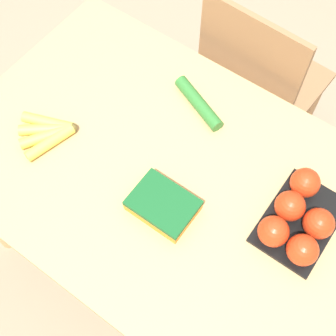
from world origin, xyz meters
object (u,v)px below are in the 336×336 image
object	(u,v)px
tomato_pack	(298,218)
cucumber_near	(199,103)
carrot_bag	(163,205)
banana_bunch	(48,132)
chair	(256,85)

from	to	relation	value
tomato_pack	cucumber_near	distance (m)	0.46
carrot_bag	cucumber_near	distance (m)	0.36
tomato_pack	carrot_bag	size ratio (longest dim) A/B	1.50
banana_bunch	tomato_pack	world-z (taller)	tomato_pack
chair	carrot_bag	bearing A→B (deg)	99.03
chair	cucumber_near	bearing A→B (deg)	87.43
carrot_bag	cucumber_near	bearing A→B (deg)	108.45
chair	banana_bunch	size ratio (longest dim) A/B	5.36
carrot_bag	tomato_pack	bearing A→B (deg)	28.44
banana_bunch	carrot_bag	distance (m)	0.42
carrot_bag	cucumber_near	world-z (taller)	carrot_bag
tomato_pack	chair	bearing A→B (deg)	125.91
tomato_pack	banana_bunch	bearing A→B (deg)	-166.32
banana_bunch	tomato_pack	distance (m)	0.75
cucumber_near	tomato_pack	bearing A→B (deg)	-21.42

